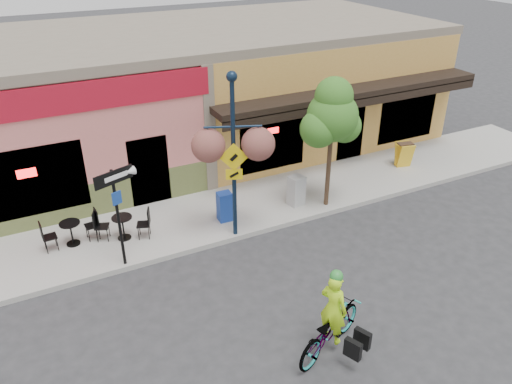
# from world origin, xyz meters

# --- Properties ---
(ground) EXTENTS (90.00, 90.00, 0.00)m
(ground) POSITION_xyz_m (0.00, 0.00, 0.00)
(ground) COLOR #2D2D30
(ground) RESTS_ON ground
(sidewalk) EXTENTS (24.00, 3.00, 0.15)m
(sidewalk) POSITION_xyz_m (0.00, 2.00, 0.07)
(sidewalk) COLOR #9E9B93
(sidewalk) RESTS_ON ground
(curb) EXTENTS (24.00, 0.12, 0.15)m
(curb) POSITION_xyz_m (0.00, 0.55, 0.07)
(curb) COLOR #A8A59E
(curb) RESTS_ON ground
(building) EXTENTS (18.20, 8.20, 4.50)m
(building) POSITION_xyz_m (0.00, 7.50, 2.25)
(building) COLOR #D26E68
(building) RESTS_ON ground
(bicycle) EXTENTS (2.16, 1.45, 1.07)m
(bicycle) POSITION_xyz_m (-1.46, -3.97, 0.54)
(bicycle) COLOR maroon
(bicycle) RESTS_ON ground
(cyclist_rider) EXTENTS (0.59, 0.70, 1.62)m
(cyclist_rider) POSITION_xyz_m (-1.41, -3.97, 0.81)
(cyclist_rider) COLOR #C0FF1A
(cyclist_rider) RESTS_ON ground
(lamp_post) EXTENTS (1.57, 1.08, 4.58)m
(lamp_post) POSITION_xyz_m (-1.45, 0.65, 2.44)
(lamp_post) COLOR #101F33
(lamp_post) RESTS_ON sidewalk
(one_way_sign) EXTENTS (1.03, 0.56, 2.64)m
(one_way_sign) POSITION_xyz_m (-4.53, 0.65, 1.47)
(one_way_sign) COLOR black
(one_way_sign) RESTS_ON sidewalk
(cafe_set_left) EXTENTS (1.50, 0.83, 0.87)m
(cafe_set_left) POSITION_xyz_m (-5.57, 2.15, 0.59)
(cafe_set_left) COLOR black
(cafe_set_left) RESTS_ON sidewalk
(cafe_set_right) EXTENTS (1.64, 1.21, 0.88)m
(cafe_set_right) POSITION_xyz_m (-4.27, 1.81, 0.59)
(cafe_set_right) COLOR black
(cafe_set_right) RESTS_ON sidewalk
(newspaper_box_blue) EXTENTS (0.41, 0.37, 0.88)m
(newspaper_box_blue) POSITION_xyz_m (-1.41, 1.46, 0.59)
(newspaper_box_blue) COLOR #193997
(newspaper_box_blue) RESTS_ON sidewalk
(newspaper_box_grey) EXTENTS (0.51, 0.47, 0.94)m
(newspaper_box_grey) POSITION_xyz_m (0.91, 1.32, 0.62)
(newspaper_box_grey) COLOR #ABABAB
(newspaper_box_grey) RESTS_ON sidewalk
(street_tree) EXTENTS (1.93, 1.93, 4.02)m
(street_tree) POSITION_xyz_m (1.74, 0.91, 2.16)
(street_tree) COLOR #3D7A26
(street_tree) RESTS_ON sidewalk
(sandwich_board) EXTENTS (0.60, 0.50, 0.88)m
(sandwich_board) POSITION_xyz_m (5.67, 1.82, 0.59)
(sandwich_board) COLOR yellow
(sandwich_board) RESTS_ON sidewalk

